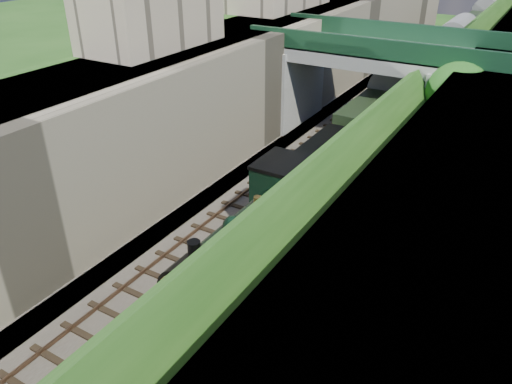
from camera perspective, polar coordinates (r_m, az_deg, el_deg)
ground at (r=18.01m, az=-15.82°, el=-19.77°), size 160.00×160.00×0.00m
trackbed at (r=31.94m, az=10.07°, el=4.00°), size 10.00×90.00×0.20m
retaining_wall at (r=32.88m, az=1.49°, el=11.50°), size 1.00×90.00×7.00m
street_plateau_left at (r=34.64m, az=-3.68°, el=12.35°), size 6.00×90.00×7.00m
embankment_slope at (r=27.50m, az=18.46°, el=4.99°), size 4.17×90.00×6.36m
track_left at (r=32.55m, az=6.82°, el=5.01°), size 2.50×90.00×0.20m
track_right at (r=31.53m, az=12.11°, el=3.75°), size 2.50×90.00×0.20m
road_bridge at (r=33.92m, az=14.71°, el=12.14°), size 16.00×6.40×7.25m
building_near at (r=29.15m, az=-11.91°, el=19.83°), size 4.00×8.00×4.00m
tree at (r=30.15m, az=22.32°, el=10.08°), size 3.60×3.80×6.60m
locomotive at (r=20.24m, az=-0.06°, el=-5.22°), size 3.10×10.22×3.83m
tender at (r=26.14m, az=8.21°, el=2.08°), size 2.70×6.00×3.05m
coach_front at (r=37.18m, az=16.10°, el=10.09°), size 2.90×18.00×3.70m
coach_middle at (r=55.04m, az=21.79°, el=15.00°), size 2.90×18.00×3.70m
coach_rear at (r=73.38m, az=24.75°, el=17.44°), size 2.90×18.00×3.70m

